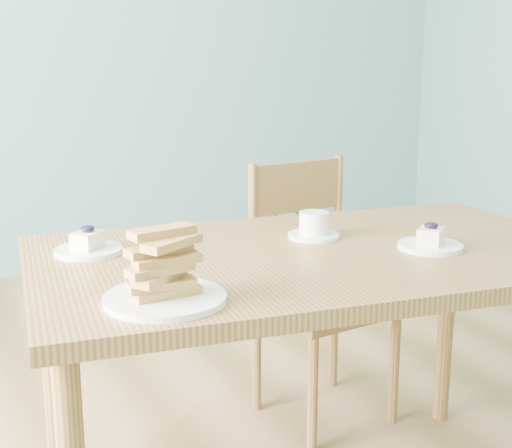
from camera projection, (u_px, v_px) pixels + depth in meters
name	position (u px, v px, depth m)	size (l,w,h in m)	color
room	(302.00, 7.00, 1.78)	(5.01, 5.01, 2.71)	#A8784E
dining_table	(314.00, 279.00, 1.81)	(1.50, 0.99, 0.75)	olive
dining_chair	(318.00, 289.00, 2.43)	(0.44, 0.42, 0.89)	olive
cheesecake_plate_near	(430.00, 242.00, 1.81)	(0.16, 0.16, 0.07)	white
cheesecake_plate_far	(88.00, 246.00, 1.77)	(0.17, 0.17, 0.07)	white
coffee_cup	(314.00, 227.00, 1.92)	(0.14, 0.14, 0.07)	white
biscotti_plate	(164.00, 277.00, 1.41)	(0.25, 0.25, 0.15)	white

